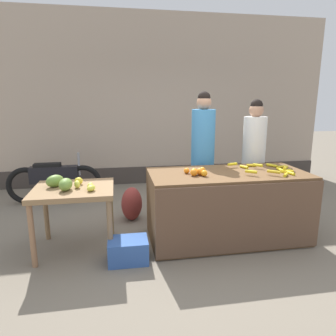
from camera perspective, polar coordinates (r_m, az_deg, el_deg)
ground_plane at (r=4.02m, az=4.12°, el=-13.34°), size 24.00×24.00×0.00m
market_wall_back at (r=6.49m, az=-1.99°, el=12.24°), size 7.29×0.23×3.48m
fruit_stall_counter at (r=3.98m, az=11.09°, el=-7.00°), size 1.98×0.94×0.88m
side_table_wooden at (r=3.71m, az=-17.34°, el=-5.11°), size 0.91×0.78×0.77m
banana_bunch_pile at (r=4.07m, az=18.91°, el=-0.15°), size 0.77×0.66×0.07m
orange_pile at (r=3.66m, az=5.50°, el=-0.70°), size 0.27×0.25×0.09m
mango_papaya_pile at (r=3.67m, az=-18.85°, el=-2.69°), size 0.62×0.54×0.14m
vendor_woman_blue_shirt at (r=4.46m, az=6.55°, el=2.16°), size 0.34×0.34×1.89m
vendor_woman_white_shirt at (r=4.76m, az=15.80°, el=1.70°), size 0.34×0.34×1.78m
parked_motorcycle at (r=5.61m, az=-20.63°, el=-2.16°), size 1.60×0.18×0.88m
produce_crate at (r=3.51m, az=-7.55°, el=-15.17°), size 0.44×0.33×0.26m
produce_sack at (r=4.57m, az=-6.85°, el=-6.71°), size 0.42×0.45×0.50m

